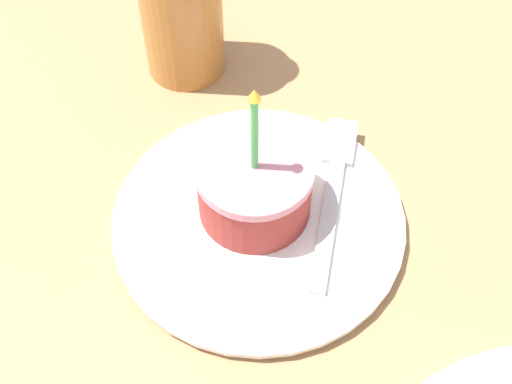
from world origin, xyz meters
TOP-DOWN VIEW (x-y plane):
  - ground_plane at (0.00, 0.00)m, footprint 2.40×2.40m
  - plate at (-0.00, -0.01)m, footprint 0.22×0.22m
  - cake_slice at (-0.01, -0.01)m, footprint 0.09×0.09m
  - fork at (-0.00, 0.06)m, footprint 0.14×0.10m

SIDE VIEW (x-z plane):
  - ground_plane at x=0.00m, z-range -0.04..0.00m
  - plate at x=0.00m, z-range 0.00..0.01m
  - fork at x=0.00m, z-range 0.01..0.02m
  - cake_slice at x=-0.01m, z-range -0.02..0.10m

